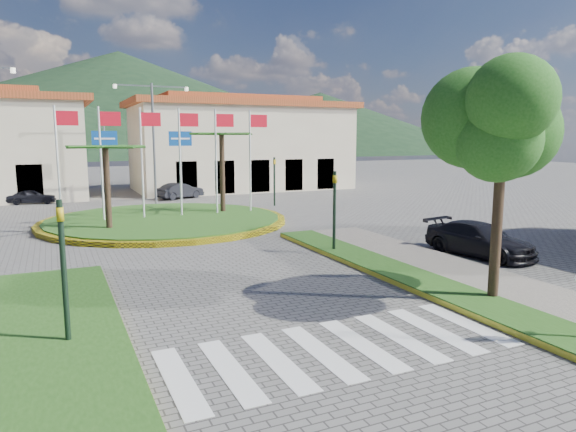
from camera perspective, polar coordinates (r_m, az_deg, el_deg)
name	(u,v)px	position (r m, az deg, el deg)	size (l,w,h in m)	color
verge_right	(576,341)	(13.04, 29.33, -12.04)	(1.60, 28.00, 0.18)	#214C15
crosswalk	(337,349)	(11.35, 5.49, -14.46)	(8.00, 3.00, 0.01)	silver
roundabout_island	(165,220)	(27.84, -13.47, -0.41)	(12.70, 12.70, 6.00)	yellow
deciduous_tree	(504,110)	(14.73, 22.88, 10.80)	(3.60, 3.60, 6.80)	black
traffic_light_left	(63,259)	(11.76, -23.72, -4.42)	(0.15, 0.18, 3.20)	black
traffic_light_right	(334,204)	(19.78, 5.19, 1.34)	(0.15, 0.18, 3.20)	black
traffic_light_far	(274,176)	(33.82, -1.53, 4.42)	(0.18, 0.15, 3.20)	black
direction_sign_west	(105,152)	(36.12, -19.64, 6.72)	(1.60, 0.14, 5.20)	slate
direction_sign_east	(181,151)	(36.92, -11.84, 7.07)	(1.60, 0.14, 5.20)	slate
street_lamp_centre	(154,137)	(35.55, -14.71, 8.47)	(4.80, 0.16, 8.00)	slate
building_right	(241,144)	(45.64, -5.22, 7.96)	(19.08, 9.54, 8.05)	beige
hill_far_mid	(121,102)	(166.57, -18.11, 11.90)	(180.00, 180.00, 30.00)	black
hill_far_east	(320,123)	(159.02, 3.57, 10.31)	(120.00, 120.00, 18.00)	black
hill_near_back	(26,122)	(135.12, -27.12, 9.25)	(110.00, 110.00, 16.00)	black
car_dark_a	(32,196)	(39.06, -26.60, 2.00)	(1.26, 3.13, 1.07)	black
car_dark_b	(180,191)	(38.78, -11.88, 2.76)	(1.22, 3.50, 1.15)	black
car_side_right	(480,239)	(20.86, 20.51, -2.44)	(1.77, 4.36, 1.26)	black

